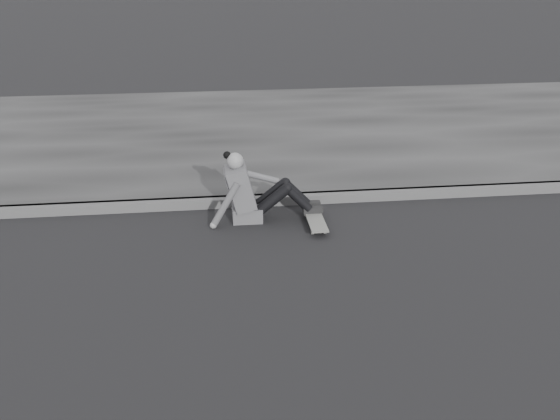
# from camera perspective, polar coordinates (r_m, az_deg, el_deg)

# --- Properties ---
(ground) EXTENTS (80.00, 80.00, 0.00)m
(ground) POSITION_cam_1_polar(r_m,az_deg,el_deg) (6.10, 13.52, -8.46)
(ground) COLOR black
(ground) RESTS_ON ground
(curb) EXTENTS (24.00, 0.16, 0.12)m
(curb) POSITION_cam_1_polar(r_m,az_deg,el_deg) (8.27, 7.74, 1.31)
(curb) COLOR #535353
(curb) RESTS_ON ground
(sidewalk) EXTENTS (24.00, 6.00, 0.12)m
(sidewalk) POSITION_cam_1_polar(r_m,az_deg,el_deg) (11.05, 3.99, 7.27)
(sidewalk) COLOR #323232
(sidewalk) RESTS_ON ground
(skateboard) EXTENTS (0.20, 0.78, 0.09)m
(skateboard) POSITION_cam_1_polar(r_m,az_deg,el_deg) (7.50, 3.22, -0.83)
(skateboard) COLOR gray
(skateboard) RESTS_ON ground
(seated_woman) EXTENTS (1.38, 0.46, 0.88)m
(seated_woman) POSITION_cam_1_polar(r_m,az_deg,el_deg) (7.52, -2.57, 1.67)
(seated_woman) COLOR #59595B
(seated_woman) RESTS_ON ground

